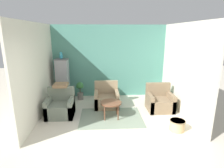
% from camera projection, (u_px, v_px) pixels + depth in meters
% --- Properties ---
extents(ground_plane, '(20.00, 20.00, 0.00)m').
position_uv_depth(ground_plane, '(117.00, 145.00, 4.28)').
color(ground_plane, beige).
rests_on(ground_plane, ground).
extents(wall_back_accent, '(4.44, 0.06, 2.78)m').
position_uv_depth(wall_back_accent, '(109.00, 62.00, 7.31)').
color(wall_back_accent, '#4C897A').
rests_on(wall_back_accent, ground_plane).
extents(wall_left, '(0.06, 3.51, 2.78)m').
position_uv_depth(wall_left, '(37.00, 72.00, 5.47)').
color(wall_left, beige).
rests_on(wall_left, ground_plane).
extents(wall_right, '(0.06, 3.51, 2.78)m').
position_uv_depth(wall_right, '(183.00, 70.00, 5.72)').
color(wall_right, beige).
rests_on(wall_right, ground_plane).
extents(area_rug, '(1.85, 1.42, 0.01)m').
position_uv_depth(area_rug, '(111.00, 117.00, 5.67)').
color(area_rug, gray).
rests_on(area_rug, ground_plane).
extents(coffee_table, '(0.63, 0.63, 0.50)m').
position_uv_depth(coffee_table, '(111.00, 104.00, 5.55)').
color(coffee_table, brown).
rests_on(coffee_table, ground_plane).
extents(armchair_left, '(0.81, 0.76, 0.86)m').
position_uv_depth(armchair_left, '(60.00, 107.00, 5.74)').
color(armchair_left, slate).
rests_on(armchair_left, ground_plane).
extents(armchair_right, '(0.81, 0.76, 0.86)m').
position_uv_depth(armchair_right, '(160.00, 102.00, 6.17)').
color(armchair_right, '#7A664C').
rests_on(armchair_right, ground_plane).
extents(armchair_middle, '(0.81, 0.76, 0.86)m').
position_uv_depth(armchair_middle, '(107.00, 99.00, 6.45)').
color(armchair_middle, '#8E7A5B').
rests_on(armchair_middle, ground_plane).
extents(birdcage, '(0.56, 0.56, 1.57)m').
position_uv_depth(birdcage, '(63.00, 81.00, 6.96)').
color(birdcage, slate).
rests_on(birdcage, ground_plane).
extents(parrot, '(0.12, 0.21, 0.25)m').
position_uv_depth(parrot, '(61.00, 56.00, 6.71)').
color(parrot, teal).
rests_on(parrot, birdcage).
extents(potted_plant, '(0.28, 0.26, 0.68)m').
position_uv_depth(potted_plant, '(80.00, 89.00, 7.12)').
color(potted_plant, '#66605B').
rests_on(potted_plant, ground_plane).
extents(wicker_basket, '(0.40, 0.40, 0.29)m').
position_uv_depth(wicker_basket, '(177.00, 125.00, 4.89)').
color(wicker_basket, tan).
rests_on(wicker_basket, ground_plane).
extents(throw_pillow, '(0.42, 0.42, 0.10)m').
position_uv_depth(throw_pillow, '(61.00, 85.00, 5.83)').
color(throw_pillow, '#846647').
rests_on(throw_pillow, armchair_left).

